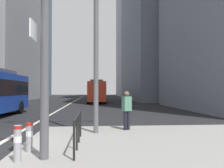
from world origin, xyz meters
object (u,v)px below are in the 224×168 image
car_oncoming_mid (9,97)px  street_lamp_post (96,8)px  city_bus_red_receding (96,91)px  car_receding_far (96,94)px  bollard_back (29,135)px  bollard_right (18,142)px  pedestrian_waiting (127,108)px  car_receding_near (97,94)px

car_oncoming_mid → street_lamp_post: (10.71, -21.47, 4.29)m
city_bus_red_receding → car_receding_far: size_ratio=2.58×
city_bus_red_receding → bollard_back: city_bus_red_receding is taller
city_bus_red_receding → bollard_right: 31.11m
car_receding_far → bollard_back: (-2.53, -48.09, -0.38)m
bollard_right → pedestrian_waiting: 5.58m
city_bus_red_receding → bollard_right: bearing=-94.3°
car_oncoming_mid → bollard_right: size_ratio=4.94×
city_bus_red_receding → car_receding_far: bearing=89.2°
bollard_right → bollard_back: size_ratio=1.07×
street_lamp_post → pedestrian_waiting: (1.35, 0.64, -4.20)m
car_oncoming_mid → car_receding_near: 28.59m
street_lamp_post → car_receding_far: bearing=89.2°
car_receding_near → bollard_back: size_ratio=5.50×
city_bus_red_receding → car_receding_far: 18.07m
bollard_right → pedestrian_waiting: bearing=53.9°
car_receding_near → bollard_back: bearing=-93.0°
car_receding_far → street_lamp_post: 45.40m
bollard_back → car_receding_far: bearing=87.0°
car_oncoming_mid → bollard_right: (8.78, -25.32, -0.35)m
pedestrian_waiting → car_receding_near: bearing=90.8°
street_lamp_post → bollard_back: 5.82m
bollard_right → bollard_back: (0.03, 0.95, -0.03)m
city_bus_red_receding → bollard_back: bearing=-94.4°
car_receding_near → pedestrian_waiting: bearing=-89.2°
car_receding_near → pedestrian_waiting: (0.64, -47.04, 0.09)m
car_oncoming_mid → car_receding_near: (11.41, 26.21, 0.00)m
car_oncoming_mid → bollard_right: car_oncoming_mid is taller
car_receding_far → bollard_right: car_receding_far is taller
car_oncoming_mid → car_receding_near: size_ratio=0.96×
car_receding_near → bollard_back: 50.65m
car_receding_near → car_receding_far: (-0.08, -2.48, -0.00)m
car_receding_near → pedestrian_waiting: size_ratio=2.67×
car_oncoming_mid → bollard_right: bearing=-70.9°
car_oncoming_mid → car_receding_near: same height
pedestrian_waiting → car_oncoming_mid: bearing=120.1°
car_oncoming_mid → bollard_back: car_oncoming_mid is taller
car_oncoming_mid → bollard_back: 25.91m
car_receding_far → bollard_right: (-2.56, -49.05, -0.35)m
car_oncoming_mid → car_receding_far: size_ratio=1.02×
bollard_right → pedestrian_waiting: pedestrian_waiting is taller
car_receding_far → pedestrian_waiting: car_receding_far is taller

